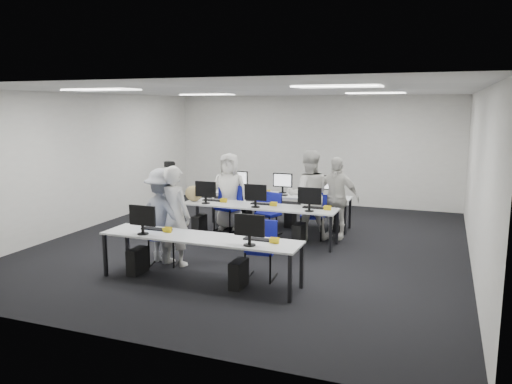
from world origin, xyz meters
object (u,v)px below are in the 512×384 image
at_px(chair_0, 165,246).
at_px(chair_4, 312,224).
at_px(student_0, 175,216).
at_px(chair_5, 232,214).
at_px(chair_3, 268,222).
at_px(student_1, 308,195).
at_px(desk_front, 200,240).
at_px(chair_2, 229,216).
at_px(chair_7, 315,222).
at_px(student_2, 229,191).
at_px(student_3, 335,198).
at_px(chair_6, 266,218).
at_px(desk_mid, 259,208).
at_px(chair_1, 261,261).
at_px(photographer, 163,216).

height_order(chair_0, chair_4, chair_0).
xyz_separation_m(chair_0, student_0, (0.20, 0.01, 0.56)).
relative_size(chair_4, chair_5, 1.02).
xyz_separation_m(chair_3, student_1, (0.87, -0.02, 0.64)).
relative_size(desk_front, student_1, 1.74).
xyz_separation_m(chair_2, chair_7, (1.90, 0.20, -0.02)).
distance_m(student_1, student_2, 1.87).
bearing_deg(chair_5, chair_4, 5.67).
bearing_deg(student_3, chair_4, -148.35).
height_order(chair_6, chair_7, chair_7).
bearing_deg(chair_5, chair_7, 11.79).
height_order(desk_front, chair_6, chair_6).
relative_size(desk_front, student_3, 1.89).
relative_size(desk_mid, chair_2, 3.28).
relative_size(chair_2, chair_6, 1.19).
xyz_separation_m(desk_front, chair_1, (0.83, 0.52, -0.39)).
height_order(student_0, student_2, student_0).
relative_size(chair_1, chair_6, 1.11).
relative_size(chair_3, chair_4, 0.96).
distance_m(chair_3, chair_6, 0.40).
bearing_deg(desk_front, desk_mid, 90.00).
bearing_deg(student_2, chair_3, -18.56).
height_order(chair_3, photographer, photographer).
bearing_deg(photographer, chair_4, -115.81).
distance_m(chair_1, chair_5, 3.55).
bearing_deg(chair_4, chair_2, 168.72).
distance_m(desk_mid, chair_4, 1.19).
distance_m(chair_1, chair_6, 3.14).
distance_m(chair_5, student_2, 0.61).
bearing_deg(chair_3, chair_0, -94.33).
distance_m(chair_3, student_2, 1.15).
relative_size(chair_4, student_0, 0.54).
relative_size(chair_3, chair_7, 0.97).
xyz_separation_m(chair_1, chair_6, (-0.99, 2.97, -0.03)).
height_order(desk_front, student_2, student_2).
bearing_deg(student_2, chair_6, 4.47).
xyz_separation_m(chair_2, chair_5, (-0.09, 0.36, -0.02)).
relative_size(chair_0, chair_5, 1.05).
distance_m(chair_5, photographer, 2.90).
bearing_deg(student_0, photographer, -1.00).
distance_m(chair_7, photographer, 3.42).
bearing_deg(desk_mid, student_3, 29.43).
distance_m(chair_0, student_1, 3.19).
xyz_separation_m(student_0, student_1, (1.70, 2.47, 0.05)).
distance_m(desk_front, student_0, 1.04).
bearing_deg(student_3, desk_front, -105.93).
relative_size(chair_4, student_2, 0.55).
bearing_deg(chair_3, chair_7, 33.12).
height_order(desk_front, chair_2, chair_2).
relative_size(chair_5, chair_6, 1.11).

